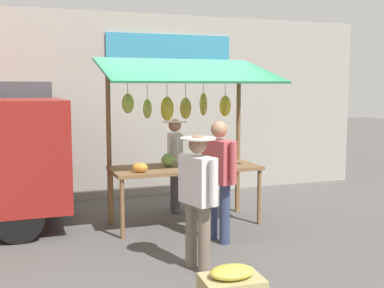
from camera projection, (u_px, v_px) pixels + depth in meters
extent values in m
plane|color=#514F4C|center=(185.00, 224.00, 7.34)|extent=(40.00, 40.00, 0.00)
cube|color=#9E998E|center=(147.00, 106.00, 9.20)|extent=(9.00, 0.25, 3.40)
cube|color=teal|center=(170.00, 50.00, 9.08)|extent=(2.40, 0.06, 0.56)
cube|color=brown|center=(185.00, 168.00, 7.24)|extent=(2.20, 0.90, 0.05)
cylinder|color=brown|center=(122.00, 209.00, 6.58)|extent=(0.06, 0.06, 0.83)
cylinder|color=brown|center=(259.00, 197.00, 7.28)|extent=(0.06, 0.06, 0.83)
cylinder|color=brown|center=(111.00, 197.00, 7.30)|extent=(0.06, 0.06, 0.83)
cylinder|color=brown|center=(237.00, 187.00, 8.01)|extent=(0.06, 0.06, 0.83)
cylinder|color=brown|center=(109.00, 147.00, 7.22)|extent=(0.07, 0.07, 2.35)
cylinder|color=brown|center=(238.00, 141.00, 7.94)|extent=(0.07, 0.07, 2.35)
cylinder|color=brown|center=(176.00, 81.00, 7.46)|extent=(2.12, 0.06, 0.06)
cube|color=#23724C|center=(188.00, 70.00, 6.93)|extent=(2.50, 1.46, 0.39)
cylinder|color=brown|center=(225.00, 88.00, 7.70)|extent=(0.01, 0.01, 0.23)
ellipsoid|color=yellow|center=(225.00, 106.00, 7.74)|extent=(0.19, 0.23, 0.33)
cylinder|color=brown|center=(203.00, 87.00, 7.63)|extent=(0.01, 0.01, 0.18)
ellipsoid|color=gold|center=(203.00, 104.00, 7.67)|extent=(0.14, 0.17, 0.36)
cylinder|color=brown|center=(186.00, 89.00, 7.49)|extent=(0.01, 0.01, 0.26)
ellipsoid|color=gold|center=(186.00, 108.00, 7.53)|extent=(0.24, 0.25, 0.33)
cylinder|color=brown|center=(167.00, 89.00, 7.38)|extent=(0.01, 0.01, 0.24)
ellipsoid|color=yellow|center=(167.00, 109.00, 7.42)|extent=(0.23, 0.20, 0.37)
cylinder|color=brown|center=(147.00, 90.00, 7.32)|extent=(0.01, 0.01, 0.27)
ellipsoid|color=#B2CC4C|center=(147.00, 109.00, 7.35)|extent=(0.20, 0.20, 0.30)
cylinder|color=brown|center=(128.00, 87.00, 7.17)|extent=(0.01, 0.01, 0.19)
ellipsoid|color=#B2CC4C|center=(128.00, 103.00, 7.20)|extent=(0.27, 0.27, 0.30)
ellipsoid|color=gold|center=(198.00, 165.00, 7.01)|extent=(0.20, 0.16, 0.10)
sphere|color=#729E4C|center=(168.00, 160.00, 7.20)|extent=(0.20, 0.20, 0.20)
ellipsoid|color=orange|center=(140.00, 167.00, 6.72)|extent=(0.26, 0.23, 0.14)
cylinder|color=#4C4C51|center=(174.00, 187.00, 8.15)|extent=(0.14, 0.14, 0.76)
cylinder|color=#4C4C51|center=(176.00, 191.00, 7.90)|extent=(0.14, 0.14, 0.76)
cube|color=silver|center=(175.00, 150.00, 7.95)|extent=(0.32, 0.50, 0.54)
cylinder|color=silver|center=(173.00, 147.00, 8.23)|extent=(0.09, 0.09, 0.50)
cylinder|color=silver|center=(177.00, 151.00, 7.66)|extent=(0.09, 0.09, 0.50)
sphere|color=#A87A5B|center=(175.00, 125.00, 7.90)|extent=(0.21, 0.21, 0.21)
cylinder|color=beige|center=(175.00, 122.00, 7.90)|extent=(0.40, 0.40, 0.02)
cylinder|color=navy|center=(225.00, 214.00, 6.37)|extent=(0.14, 0.14, 0.80)
cylinder|color=navy|center=(213.00, 210.00, 6.59)|extent=(0.14, 0.14, 0.80)
cube|color=#BF4C51|center=(219.00, 161.00, 6.40)|extent=(0.33, 0.52, 0.57)
cylinder|color=#BF4C51|center=(233.00, 162.00, 6.15)|extent=(0.09, 0.09, 0.52)
cylinder|color=#BF4C51|center=(206.00, 157.00, 6.65)|extent=(0.09, 0.09, 0.52)
sphere|color=#A87A5B|center=(219.00, 129.00, 6.35)|extent=(0.22, 0.22, 0.22)
cylinder|color=#726656|center=(204.00, 240.00, 5.38)|extent=(0.14, 0.14, 0.76)
cylinder|color=#726656|center=(191.00, 234.00, 5.58)|extent=(0.14, 0.14, 0.76)
cube|color=silver|center=(198.00, 180.00, 5.40)|extent=(0.33, 0.50, 0.54)
cylinder|color=silver|center=(213.00, 182.00, 5.16)|extent=(0.09, 0.09, 0.49)
cylinder|color=silver|center=(183.00, 174.00, 5.64)|extent=(0.09, 0.09, 0.49)
sphere|color=#8C664C|center=(198.00, 144.00, 5.36)|extent=(0.21, 0.21, 0.21)
cylinder|color=beige|center=(198.00, 139.00, 5.35)|extent=(0.40, 0.40, 0.02)
cylinder|color=black|center=(19.00, 218.00, 6.42)|extent=(0.66, 0.18, 0.66)
cylinder|color=black|center=(18.00, 193.00, 7.98)|extent=(0.66, 0.18, 0.66)
ellipsoid|color=gold|center=(232.00, 272.00, 4.57)|extent=(0.44, 0.31, 0.12)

